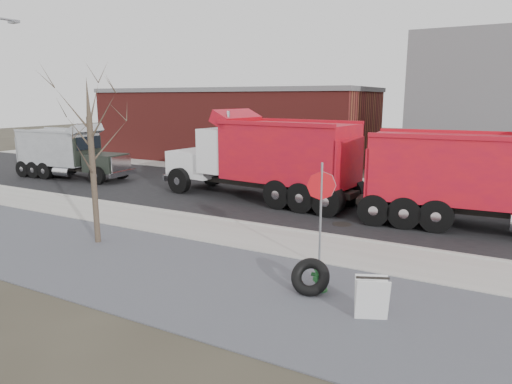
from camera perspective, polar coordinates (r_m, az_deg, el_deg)
The scene contains 15 objects.
ground at distance 15.46m, azimuth -3.79°, elevation -5.48°, with size 120.00×120.00×0.00m, color #383328.
gravel_verge at distance 12.82m, azimuth -12.34°, elevation -9.36°, with size 60.00×5.00×0.03m, color slate.
sidewalk at distance 15.66m, azimuth -3.30°, elevation -5.14°, with size 60.00×2.50×0.06m, color #9E9B93.
curb at distance 16.72m, azimuth -0.93°, elevation -3.94°, with size 60.00×0.15×0.11m, color #9E9B93.
road at distance 20.87m, azimuth 5.54°, elevation -0.96°, with size 60.00×9.40×0.02m, color black.
far_sidewalk at distance 26.10m, azimuth 10.51°, elevation 1.50°, with size 60.00×2.00×0.06m, color #9E9B93.
building_brick at distance 34.55m, azimuth -2.68°, elevation 8.52°, with size 20.20×8.20×5.30m.
bare_tree at distance 14.95m, azimuth -19.96°, elevation 6.15°, with size 3.20×3.20×5.20m.
fire_hydrant at distance 11.19m, azimuth 7.94°, elevation -10.53°, with size 0.43×0.42×0.76m.
truck_tire at distance 11.02m, azimuth 6.80°, elevation -10.50°, with size 0.99×0.84×0.90m.
stop_sign at distance 12.28m, azimuth 8.15°, elevation -0.64°, with size 0.68×0.45×2.89m.
sandwich_board at distance 9.97m, azimuth 14.27°, elevation -12.73°, with size 0.78×0.65×0.94m.
dump_truck_red_a at distance 17.62m, azimuth 26.76°, elevation 1.73°, with size 9.34×3.14×3.72m.
dump_truck_red_b at distance 20.47m, azimuth 0.98°, elevation 4.59°, with size 9.67×3.66×3.99m.
dump_truck_grey at distance 28.30m, azimuth -22.40°, elevation 4.76°, with size 6.89×2.57×3.09m.
Camera 1 is at (7.99, -12.43, 4.56)m, focal length 32.00 mm.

